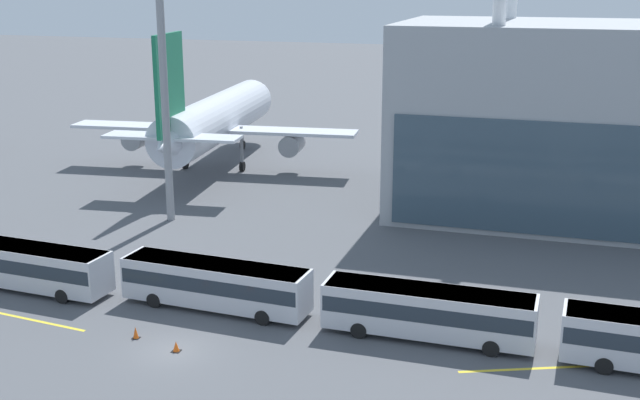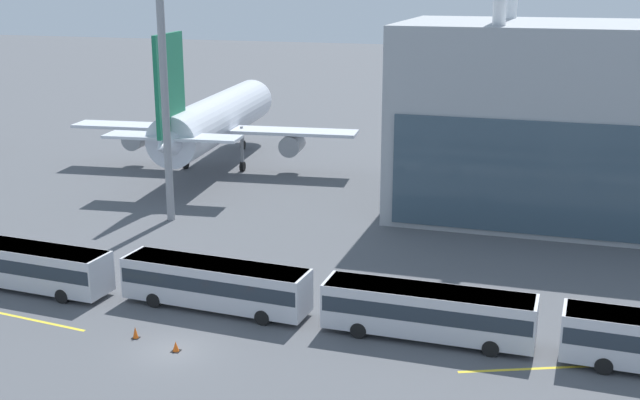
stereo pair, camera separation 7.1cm
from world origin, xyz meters
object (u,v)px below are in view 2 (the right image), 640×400
(shuttle_bus_1, at_px, (215,282))
(traffic_cone_0, at_px, (135,332))
(shuttle_bus_2, at_px, (428,310))
(shuttle_bus_0, at_px, (26,264))
(traffic_cone_1, at_px, (176,346))
(floodlight_mast, at_px, (162,40))
(airliner_at_gate_far, at_px, (215,119))

(shuttle_bus_1, xyz_separation_m, traffic_cone_0, (-2.79, -5.63, -1.48))
(shuttle_bus_2, xyz_separation_m, traffic_cone_0, (-16.91, -5.27, -1.48))
(shuttle_bus_0, distance_m, traffic_cone_1, 15.67)
(shuttle_bus_0, relative_size, floodlight_mast, 0.51)
(airliner_at_gate_far, distance_m, shuttle_bus_2, 48.68)
(shuttle_bus_2, bearing_deg, traffic_cone_1, -155.15)
(airliner_at_gate_far, relative_size, shuttle_bus_2, 2.74)
(airliner_at_gate_far, relative_size, traffic_cone_1, 55.21)
(airliner_at_gate_far, height_order, floodlight_mast, floodlight_mast)
(shuttle_bus_0, height_order, shuttle_bus_2, same)
(shuttle_bus_1, height_order, shuttle_bus_2, same)
(shuttle_bus_2, height_order, traffic_cone_0, shuttle_bus_2)
(airliner_at_gate_far, bearing_deg, shuttle_bus_1, -161.85)
(airliner_at_gate_far, bearing_deg, traffic_cone_0, -168.05)
(shuttle_bus_0, bearing_deg, shuttle_bus_1, 6.67)
(airliner_at_gate_far, relative_size, floodlight_mast, 1.38)
(shuttle_bus_1, bearing_deg, traffic_cone_0, -112.89)
(airliner_at_gate_far, distance_m, floodlight_mast, 22.83)
(shuttle_bus_0, height_order, floodlight_mast, floodlight_mast)
(airliner_at_gate_far, xyz_separation_m, floodlight_mast, (4.47, -19.84, 10.37))
(shuttle_bus_1, xyz_separation_m, floodlight_mast, (-12.25, 17.28, 14.17))
(shuttle_bus_1, bearing_deg, airliner_at_gate_far, 117.78)
(shuttle_bus_0, bearing_deg, airliner_at_gate_far, 97.77)
(shuttle_bus_2, height_order, floodlight_mast, floodlight_mast)
(shuttle_bus_0, xyz_separation_m, floodlight_mast, (1.86, 17.98, 14.17))
(shuttle_bus_0, height_order, shuttle_bus_1, same)
(shuttle_bus_2, bearing_deg, shuttle_bus_1, 179.36)
(airliner_at_gate_far, xyz_separation_m, traffic_cone_1, (17.08, -43.61, -5.35))
(airliner_at_gate_far, bearing_deg, traffic_cone_1, -164.71)
(shuttle_bus_0, distance_m, shuttle_bus_1, 14.13)
(shuttle_bus_0, bearing_deg, shuttle_bus_2, 4.52)
(floodlight_mast, relative_size, traffic_cone_1, 39.94)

